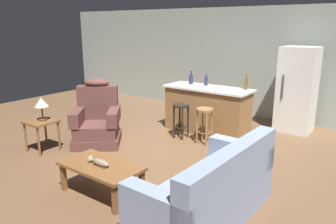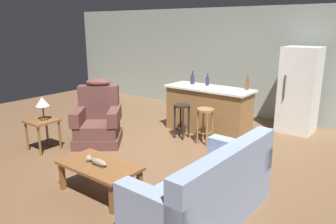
# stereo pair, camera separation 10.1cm
# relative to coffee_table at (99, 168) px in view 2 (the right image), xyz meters

# --- Properties ---
(ground_plane) EXTENTS (12.00, 12.00, 0.00)m
(ground_plane) POSITION_rel_coffee_table_xyz_m (-0.20, 1.76, -0.36)
(ground_plane) COLOR brown
(back_wall) EXTENTS (12.00, 0.05, 2.60)m
(back_wall) POSITION_rel_coffee_table_xyz_m (-0.20, 4.89, 0.94)
(back_wall) COLOR #939E93
(back_wall) RESTS_ON ground_plane
(coffee_table) EXTENTS (1.10, 0.60, 0.42)m
(coffee_table) POSITION_rel_coffee_table_xyz_m (0.00, 0.00, 0.00)
(coffee_table) COLOR brown
(coffee_table) RESTS_ON ground_plane
(fish_figurine) EXTENTS (0.34, 0.10, 0.10)m
(fish_figurine) POSITION_rel_coffee_table_xyz_m (-0.00, -0.03, 0.10)
(fish_figurine) COLOR #4C3823
(fish_figurine) RESTS_ON coffee_table
(couch) EXTENTS (0.89, 1.92, 0.94)m
(couch) POSITION_rel_coffee_table_xyz_m (1.45, 0.32, -0.02)
(couch) COLOR #8493B2
(couch) RESTS_ON ground_plane
(recliner_near_lamp) EXTENTS (1.18, 1.18, 1.20)m
(recliner_near_lamp) POSITION_rel_coffee_table_xyz_m (-1.55, 1.32, 0.06)
(recliner_near_lamp) COLOR brown
(recliner_near_lamp) RESTS_ON ground_plane
(end_table) EXTENTS (0.48, 0.48, 0.56)m
(end_table) POSITION_rel_coffee_table_xyz_m (-2.01, 0.44, 0.10)
(end_table) COLOR brown
(end_table) RESTS_ON ground_plane
(table_lamp) EXTENTS (0.24, 0.24, 0.41)m
(table_lamp) POSITION_rel_coffee_table_xyz_m (-1.98, 0.47, 0.50)
(table_lamp) COLOR #4C3823
(table_lamp) RESTS_ON end_table
(kitchen_island) EXTENTS (1.80, 0.70, 0.95)m
(kitchen_island) POSITION_rel_coffee_table_xyz_m (-0.20, 3.11, 0.11)
(kitchen_island) COLOR olive
(kitchen_island) RESTS_ON ground_plane
(bar_stool_left) EXTENTS (0.32, 0.32, 0.68)m
(bar_stool_left) POSITION_rel_coffee_table_xyz_m (-0.43, 2.48, 0.11)
(bar_stool_left) COLOR black
(bar_stool_left) RESTS_ON ground_plane
(bar_stool_right) EXTENTS (0.32, 0.32, 0.68)m
(bar_stool_right) POSITION_rel_coffee_table_xyz_m (0.10, 2.48, 0.11)
(bar_stool_right) COLOR olive
(bar_stool_right) RESTS_ON ground_plane
(refrigerator) EXTENTS (0.70, 0.69, 1.76)m
(refrigerator) POSITION_rel_coffee_table_xyz_m (1.23, 4.31, 0.52)
(refrigerator) COLOR white
(refrigerator) RESTS_ON ground_plane
(bottle_tall_green) EXTENTS (0.09, 0.09, 0.28)m
(bottle_tall_green) POSITION_rel_coffee_table_xyz_m (-0.69, 3.23, 0.69)
(bottle_tall_green) COLOR #23284C
(bottle_tall_green) RESTS_ON kitchen_island
(bottle_short_amber) EXTENTS (0.06, 0.06, 0.32)m
(bottle_short_amber) POSITION_rel_coffee_table_xyz_m (0.52, 3.33, 0.71)
(bottle_short_amber) COLOR brown
(bottle_short_amber) RESTS_ON kitchen_island
(bottle_wine_dark) EXTENTS (0.07, 0.07, 0.26)m
(bottle_wine_dark) POSITION_rel_coffee_table_xyz_m (-0.34, 3.28, 0.68)
(bottle_wine_dark) COLOR #23284C
(bottle_wine_dark) RESTS_ON kitchen_island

